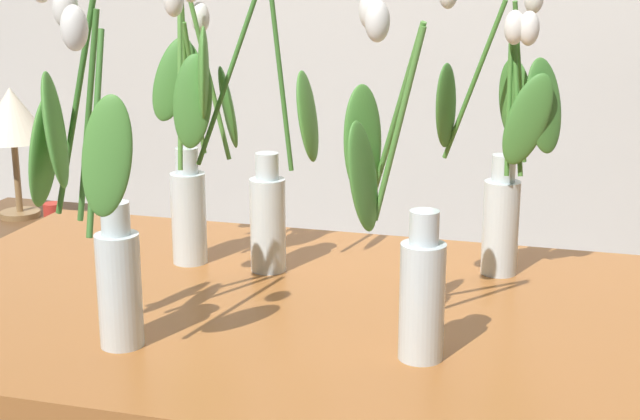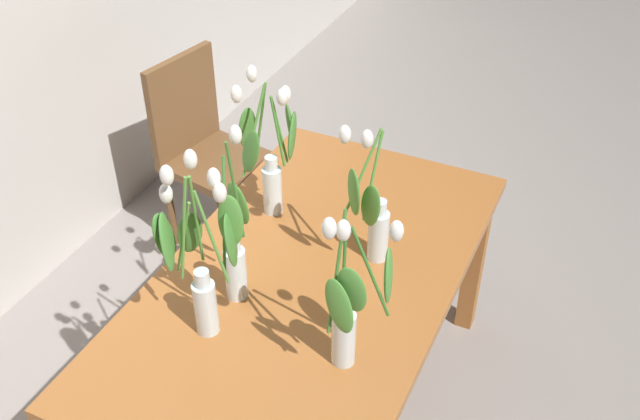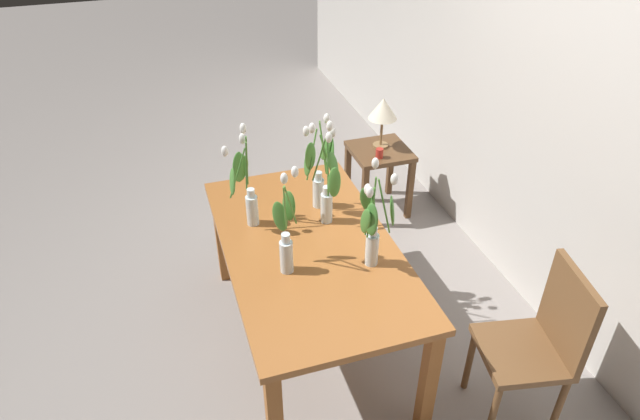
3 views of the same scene
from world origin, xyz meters
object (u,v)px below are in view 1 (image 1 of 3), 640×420
(tulip_vase_2, at_px, (98,216))
(tulip_vase_3, at_px, (504,157))
(dining_table, at_px, (337,357))
(side_table, at_px, (32,256))
(tulip_vase_1, at_px, (404,242))
(tulip_vase_0, at_px, (263,174))
(tulip_vase_4, at_px, (192,144))
(table_lamp, at_px, (12,118))
(pillar_candle, at_px, (53,216))

(tulip_vase_2, relative_size, tulip_vase_3, 1.05)
(dining_table, xyz_separation_m, tulip_vase_3, (0.25, 0.26, 0.32))
(tulip_vase_3, bearing_deg, side_table, 155.12)
(tulip_vase_1, distance_m, tulip_vase_3, 0.43)
(tulip_vase_0, bearing_deg, tulip_vase_4, 169.62)
(side_table, bearing_deg, tulip_vase_4, -40.94)
(tulip_vase_2, height_order, tulip_vase_3, tulip_vase_2)
(tulip_vase_3, height_order, tulip_vase_4, tulip_vase_4)
(dining_table, height_order, table_lamp, table_lamp)
(tulip_vase_0, bearing_deg, tulip_vase_3, 14.23)
(tulip_vase_4, height_order, pillar_candle, tulip_vase_4)
(tulip_vase_4, bearing_deg, table_lamp, 139.68)
(tulip_vase_0, relative_size, tulip_vase_2, 1.01)
(tulip_vase_0, bearing_deg, side_table, 142.56)
(tulip_vase_1, xyz_separation_m, tulip_vase_4, (-0.48, 0.34, 0.06))
(tulip_vase_3, distance_m, side_table, 1.70)
(dining_table, bearing_deg, table_lamp, 142.63)
(tulip_vase_4, bearing_deg, dining_table, -28.04)
(tulip_vase_0, relative_size, tulip_vase_3, 1.07)
(tulip_vase_2, bearing_deg, tulip_vase_0, 74.78)
(tulip_vase_0, distance_m, tulip_vase_2, 0.43)
(tulip_vase_1, relative_size, tulip_vase_4, 0.93)
(tulip_vase_4, bearing_deg, pillar_candle, 137.13)
(tulip_vase_0, xyz_separation_m, tulip_vase_2, (-0.11, -0.42, 0.02))
(tulip_vase_2, xyz_separation_m, table_lamp, (-0.96, 1.23, -0.10))
(tulip_vase_3, bearing_deg, tulip_vase_1, -104.30)
(tulip_vase_3, xyz_separation_m, side_table, (-1.46, 0.68, -0.53))
(side_table, xyz_separation_m, table_lamp, (-0.04, 0.02, 0.42))
(tulip_vase_3, relative_size, tulip_vase_4, 0.95)
(tulip_vase_0, bearing_deg, tulip_vase_2, -105.22)
(tulip_vase_2, distance_m, tulip_vase_4, 0.45)
(tulip_vase_1, bearing_deg, tulip_vase_3, 75.70)
(dining_table, xyz_separation_m, tulip_vase_1, (0.14, -0.16, 0.27))
(table_lamp, bearing_deg, tulip_vase_2, -52.01)
(dining_table, relative_size, tulip_vase_1, 2.97)
(dining_table, relative_size, side_table, 2.91)
(tulip_vase_3, distance_m, table_lamp, 1.66)
(tulip_vase_1, height_order, table_lamp, tulip_vase_1)
(tulip_vase_1, bearing_deg, tulip_vase_4, 144.88)
(dining_table, xyz_separation_m, table_lamp, (-1.26, 0.96, 0.21))
(tulip_vase_1, distance_m, table_lamp, 1.79)
(tulip_vase_1, distance_m, tulip_vase_2, 0.46)
(side_table, xyz_separation_m, pillar_candle, (0.12, -0.06, 0.16))
(tulip_vase_2, distance_m, side_table, 1.60)
(tulip_vase_1, distance_m, pillar_candle, 1.64)
(dining_table, height_order, tulip_vase_2, tulip_vase_2)
(dining_table, height_order, tulip_vase_4, tulip_vase_4)
(tulip_vase_4, xyz_separation_m, side_table, (-0.88, 0.76, -0.54))
(tulip_vase_1, distance_m, side_table, 1.81)
(table_lamp, relative_size, pillar_candle, 5.31)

